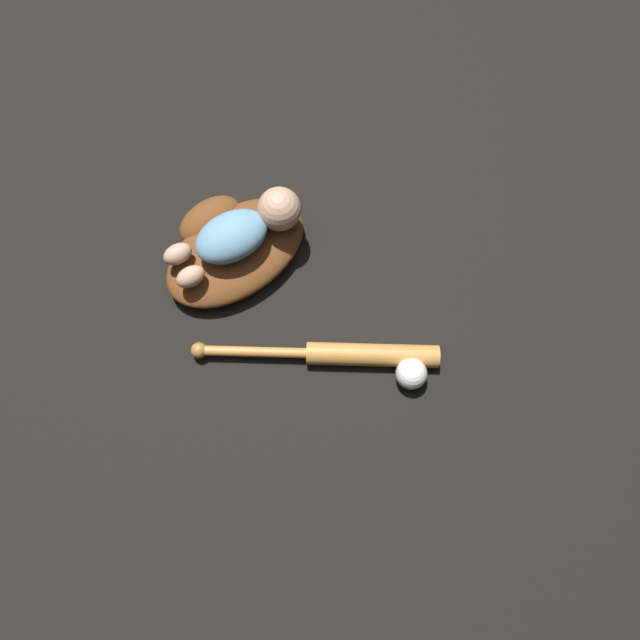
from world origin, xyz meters
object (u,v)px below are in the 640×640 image
at_px(baseball_glove, 232,246).
at_px(baseball_bat, 347,354).
at_px(baby_figure, 244,230).
at_px(baseball, 411,374).

distance_m(baseball_glove, baseball_bat, 0.38).
xyz_separation_m(baby_figure, baseball_bat, (-0.02, -0.36, -0.09)).
relative_size(baby_figure, baseball, 4.79).
distance_m(baseball_bat, baseball, 0.15).
relative_size(baseball_glove, baby_figure, 1.15).
height_order(baby_figure, baseball_bat, baby_figure).
height_order(baseball_glove, baby_figure, baby_figure).
relative_size(baseball_bat, baseball, 6.05).
xyz_separation_m(baseball_glove, baby_figure, (0.03, -0.03, 0.08)).
xyz_separation_m(baseball_glove, baseball_bat, (0.01, -0.38, -0.01)).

